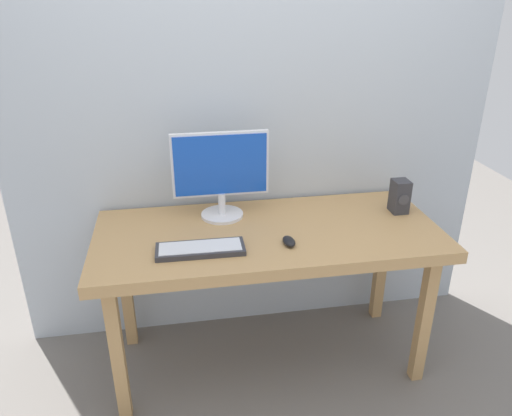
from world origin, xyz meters
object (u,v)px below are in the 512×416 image
(desk, at_px, (268,244))
(mouse, at_px, (289,241))
(speaker_right, at_px, (400,196))
(monitor, at_px, (221,172))
(keyboard_primary, at_px, (200,249))

(desk, distance_m, mouse, 0.19)
(mouse, relative_size, speaker_right, 0.56)
(monitor, xyz_separation_m, mouse, (0.26, -0.35, -0.22))
(desk, height_order, keyboard_primary, keyboard_primary)
(desk, xyz_separation_m, mouse, (0.06, -0.15, 0.09))
(desk, xyz_separation_m, speaker_right, (0.70, 0.09, 0.16))
(monitor, distance_m, mouse, 0.49)
(monitor, bearing_deg, speaker_right, -6.82)
(desk, bearing_deg, speaker_right, 7.50)
(mouse, bearing_deg, desk, 107.14)
(monitor, xyz_separation_m, keyboard_primary, (-0.13, -0.35, -0.22))
(keyboard_primary, height_order, speaker_right, speaker_right)
(keyboard_primary, height_order, mouse, mouse)
(desk, bearing_deg, mouse, -67.74)
(monitor, height_order, mouse, monitor)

